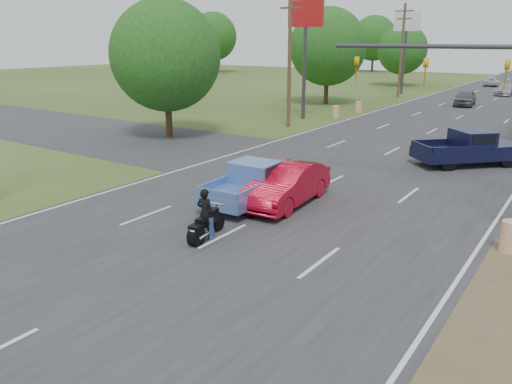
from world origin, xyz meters
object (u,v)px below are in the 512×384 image
Objects in this scene: red_convertible at (287,185)px; distant_car_white at (492,82)px; motorcycle at (205,226)px; blue_pickup at (255,182)px; rider at (205,216)px; navy_pickup at (471,148)px; distant_car_grey at (465,98)px; distant_car_silver at (506,90)px.

red_convertible reaches higher than distant_car_white.
motorcycle is 0.41× the size of blue_pickup.
red_convertible is at bearing -102.27° from rider.
distant_car_white is (-3.23, 65.80, -0.22)m from rider.
navy_pickup reaches higher than distant_car_grey.
navy_pickup is at bearing 63.83° from red_convertible.
rider is 0.36× the size of distant_car_silver.
red_convertible is at bearing 77.86° from motorcycle.
distant_car_silver is 1.05× the size of distant_car_white.
blue_pickup is 0.93× the size of navy_pickup.
blue_pickup is 1.19× the size of distant_car_white.
distant_car_grey is 1.03× the size of distant_car_white.
navy_pickup is at bearing 91.15° from distant_car_white.
distant_car_silver is (1.44, 49.60, -0.19)m from blue_pickup.
distant_car_silver is at bearing 76.60° from distant_car_grey.
distant_car_silver is (0.48, 53.83, 0.18)m from motorcycle.
blue_pickup reaches higher than distant_car_silver.
distant_car_silver is 12.58m from distant_car_white.
distant_car_white is at bearing 88.71° from distant_car_grey.
navy_pickup is 1.28× the size of distant_car_white.
distant_car_silver is at bearing 80.67° from motorcycle.
red_convertible is at bearing -83.44° from distant_car_silver.
red_convertible is 49.18m from distant_car_silver.
navy_pickup reaches higher than blue_pickup.
distant_car_grey is (-1.21, 40.93, 0.28)m from motorcycle.
distant_car_silver is at bearing 99.29° from distant_car_white.
rider is at bearing -97.31° from red_convertible.
red_convertible reaches higher than motorcycle.
blue_pickup is at bearing -86.01° from rider.
motorcycle is 53.83m from distant_car_silver.
distant_car_grey reaches higher than motorcycle.
rider reaches higher than distant_car_white.
navy_pickup is (5.72, 11.38, 0.09)m from blue_pickup.
rider is at bearing -83.71° from distant_car_silver.
rider is at bearing -79.39° from blue_pickup.
motorcycle is at bearing 84.92° from distant_car_white.
rider is 0.32× the size of blue_pickup.
blue_pickup is 49.62m from distant_car_silver.
navy_pickup is (4.77, 15.56, 0.11)m from rider.
distant_car_silver is at bearing -99.34° from rider.
rider is 4.29m from blue_pickup.
distant_car_white is at bearing 114.00° from distant_car_silver.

